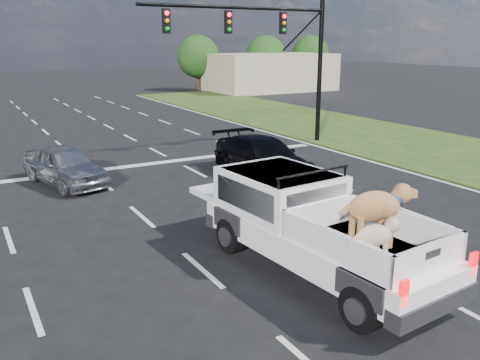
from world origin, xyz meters
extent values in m
plane|color=black|center=(0.00, 0.00, 0.00)|extent=(160.00, 160.00, 0.00)
cube|color=silver|center=(-5.25, 6.00, 0.01)|extent=(0.12, 60.00, 0.01)
cube|color=silver|center=(-1.75, 6.00, 0.01)|extent=(0.12, 60.00, 0.01)
cube|color=silver|center=(1.75, 6.00, 0.01)|extent=(0.12, 60.00, 0.01)
cube|color=silver|center=(5.25, 6.00, 0.01)|extent=(0.12, 60.00, 0.01)
cube|color=silver|center=(8.80, 6.00, 0.01)|extent=(0.15, 60.00, 0.01)
cube|color=silver|center=(0.00, 10.00, 0.01)|extent=(17.00, 0.45, 0.01)
cube|color=#1E3B12|center=(13.00, 6.00, 0.03)|extent=(8.00, 60.00, 0.06)
cylinder|color=black|center=(9.60, 10.50, 3.50)|extent=(0.22, 0.22, 7.00)
cylinder|color=black|center=(5.10, 10.50, 6.20)|extent=(9.00, 0.14, 0.14)
cube|color=black|center=(7.40, 10.50, 5.60)|extent=(0.30, 0.18, 0.95)
sphere|color=#FF071B|center=(7.40, 10.39, 5.90)|extent=(0.18, 0.18, 0.18)
cube|color=black|center=(4.60, 10.50, 5.60)|extent=(0.30, 0.18, 0.95)
sphere|color=#FF071B|center=(4.60, 10.39, 5.90)|extent=(0.18, 0.18, 0.18)
cube|color=black|center=(1.80, 10.50, 5.60)|extent=(0.30, 0.18, 0.95)
sphere|color=#FF071B|center=(1.80, 10.39, 5.90)|extent=(0.18, 0.18, 0.18)
cube|color=tan|center=(22.00, 34.00, 1.80)|extent=(12.00, 7.00, 3.60)
cylinder|color=#332114|center=(16.00, 38.00, 1.08)|extent=(0.44, 0.44, 2.16)
sphere|color=#16340E|center=(16.00, 38.00, 3.30)|extent=(4.20, 4.20, 4.20)
cylinder|color=#332114|center=(24.00, 38.00, 1.08)|extent=(0.44, 0.44, 2.16)
sphere|color=#16340E|center=(24.00, 38.00, 3.30)|extent=(4.20, 4.20, 4.20)
cylinder|color=#332114|center=(30.00, 38.00, 1.08)|extent=(0.44, 0.44, 2.16)
sphere|color=#16340E|center=(30.00, 38.00, 3.30)|extent=(4.20, 4.20, 4.20)
cylinder|color=black|center=(-0.40, -3.53, 0.42)|extent=(0.38, 0.86, 0.84)
cylinder|color=black|center=(1.52, -3.38, 0.42)|extent=(0.38, 0.86, 0.84)
cylinder|color=black|center=(-0.73, 0.54, 0.42)|extent=(0.38, 0.86, 0.84)
cylinder|color=black|center=(1.19, 0.70, 0.42)|extent=(0.38, 0.86, 0.84)
cube|color=white|center=(0.39, -1.36, 0.73)|extent=(2.58, 6.01, 0.58)
cube|color=white|center=(0.28, 0.02, 1.49)|extent=(2.24, 2.70, 0.95)
cube|color=black|center=(0.38, -1.23, 1.53)|extent=(1.71, 0.17, 0.69)
cylinder|color=black|center=(0.37, -1.09, 2.19)|extent=(1.99, 0.22, 0.06)
cube|color=black|center=(0.50, -2.66, 0.98)|extent=(2.19, 2.97, 0.07)
cube|color=white|center=(-0.44, -2.73, 1.31)|extent=(0.32, 2.82, 0.58)
cube|color=white|center=(1.43, -2.58, 1.31)|extent=(0.32, 2.82, 0.58)
cube|color=white|center=(0.61, -4.02, 1.31)|extent=(1.97, 0.25, 0.58)
cube|color=red|center=(-0.31, -4.33, 1.05)|extent=(0.18, 0.08, 0.44)
cube|color=red|center=(1.56, -4.17, 1.05)|extent=(0.18, 0.08, 0.44)
cube|color=black|center=(0.62, -4.17, 0.53)|extent=(2.14, 0.51, 0.33)
imported|color=#A5A7AC|center=(-2.92, 8.56, 0.68)|extent=(2.57, 4.29, 1.37)
imported|color=black|center=(3.55, 5.95, 0.74)|extent=(2.21, 5.14, 1.48)
camera|label=1|loc=(-6.08, -9.29, 4.87)|focal=38.00mm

